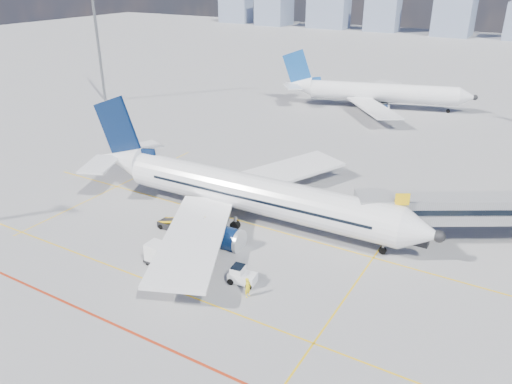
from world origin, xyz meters
TOP-DOWN VIEW (x-y plane):
  - ground at (0.00, 0.00)m, footprint 420.00×420.00m
  - apron_markings at (-0.58, -3.91)m, footprint 90.00×35.12m
  - jet_bridge at (23.51, 16.91)m, footprint 23.55×15.78m
  - floodlight_mast_nw at (-55.00, 40.00)m, footprint 3.20×0.61m
  - distant_skyline at (-2.69, 190.00)m, footprint 241.84×15.60m
  - main_aircraft at (-1.51, 8.76)m, footprint 42.46×36.99m
  - second_aircraft at (-4.11, 62.31)m, footprint 36.84×31.51m
  - baggage_tug at (5.16, -2.07)m, footprint 2.58×1.74m
  - cargo_dolly at (-2.52, -3.36)m, footprint 3.91×1.75m
  - belt_loader at (-5.88, 2.66)m, footprint 5.87×1.70m
  - ramp_worker at (6.70, -3.50)m, footprint 0.50×0.71m

SIDE VIEW (x-z plane):
  - ground at x=0.00m, z-range 0.00..0.00m
  - apron_markings at x=-0.58m, z-range 0.00..0.01m
  - belt_loader at x=-5.88m, z-range -0.58..1.81m
  - baggage_tug at x=5.16m, z-range -0.04..1.65m
  - ramp_worker at x=6.70m, z-range 0.00..1.82m
  - cargo_dolly at x=-2.52m, z-range 0.10..2.24m
  - main_aircraft at x=-1.51m, z-range -2.97..9.40m
  - second_aircraft at x=-4.11m, z-range -2.28..8.73m
  - jet_bridge at x=23.51m, z-range 0.59..6.89m
  - distant_skyline at x=-2.69m, z-range -4.03..25.34m
  - floodlight_mast_nw at x=-55.00m, z-range 0.86..26.31m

